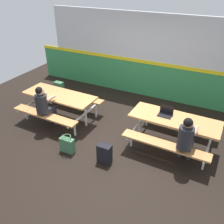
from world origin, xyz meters
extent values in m
cube|color=black|center=(0.00, 0.00, -0.01)|extent=(10.00, 10.00, 0.02)
cube|color=#338C4C|center=(0.00, 2.42, 0.55)|extent=(8.00, 0.12, 1.10)
cube|color=yellow|center=(0.00, 2.36, 1.15)|extent=(8.00, 0.03, 0.10)
cube|color=silver|center=(0.00, 2.42, 1.90)|extent=(6.72, 0.12, 1.40)
cube|color=tan|center=(-1.54, -0.04, 0.72)|extent=(2.03, 0.80, 0.04)
cube|color=tan|center=(-1.55, -0.68, 0.43)|extent=(1.91, 0.33, 0.04)
cube|color=tan|center=(-1.52, 0.59, 0.43)|extent=(1.91, 0.33, 0.04)
cube|color=white|center=(-2.36, -0.02, 0.35)|extent=(0.04, 0.04, 0.70)
cube|color=white|center=(-2.36, -0.02, 0.39)|extent=(0.08, 1.55, 0.04)
cube|color=white|center=(-2.37, -0.53, 0.21)|extent=(0.04, 0.04, 0.41)
cube|color=white|center=(-2.35, 0.49, 0.21)|extent=(0.04, 0.04, 0.41)
cube|color=white|center=(-0.72, -0.06, 0.35)|extent=(0.04, 0.04, 0.70)
cube|color=white|center=(-0.72, -0.06, 0.39)|extent=(0.08, 1.55, 0.04)
cube|color=white|center=(-0.73, -0.57, 0.21)|extent=(0.04, 0.04, 0.41)
cube|color=white|center=(-0.70, 0.44, 0.21)|extent=(0.04, 0.04, 0.41)
cube|color=tan|center=(1.54, 0.15, 0.72)|extent=(2.03, 0.80, 0.04)
cube|color=tan|center=(1.52, -0.49, 0.43)|extent=(1.91, 0.33, 0.04)
cube|color=tan|center=(1.55, 0.78, 0.43)|extent=(1.91, 0.33, 0.04)
cube|color=white|center=(0.72, 0.17, 0.35)|extent=(0.04, 0.04, 0.70)
cube|color=white|center=(0.72, 0.17, 0.39)|extent=(0.08, 1.55, 0.04)
cube|color=white|center=(0.70, -0.34, 0.21)|extent=(0.04, 0.04, 0.41)
cube|color=white|center=(0.73, 0.68, 0.21)|extent=(0.04, 0.04, 0.41)
cube|color=white|center=(2.36, 0.13, 0.35)|extent=(0.04, 0.04, 0.70)
cube|color=white|center=(2.36, 0.13, 0.39)|extent=(0.08, 1.55, 0.04)
cube|color=white|center=(2.35, -0.38, 0.21)|extent=(0.04, 0.04, 0.41)
cube|color=white|center=(2.37, 0.64, 0.21)|extent=(0.04, 0.04, 0.41)
cylinder|color=#2D2D38|center=(-1.68, -0.35, 0.23)|extent=(0.11, 0.11, 0.45)
cylinder|color=#2D2D38|center=(-1.50, -0.36, 0.23)|extent=(0.11, 0.11, 0.45)
cube|color=#2D2D38|center=(-1.59, -0.51, 0.51)|extent=(0.31, 0.39, 0.12)
cylinder|color=#26262B|center=(-1.60, -0.68, 0.75)|extent=(0.30, 0.30, 0.48)
cylinder|color=tan|center=(-1.73, -0.47, 0.85)|extent=(0.09, 0.30, 0.08)
cylinder|color=tan|center=(-1.45, -0.48, 0.85)|extent=(0.09, 0.30, 0.08)
sphere|color=tan|center=(-1.60, -0.66, 1.08)|extent=(0.20, 0.20, 0.20)
sphere|color=black|center=(-1.60, -0.69, 1.11)|extent=(0.18, 0.18, 0.18)
cylinder|color=#2D2D38|center=(1.83, -0.17, 0.23)|extent=(0.11, 0.11, 0.45)
cylinder|color=#2D2D38|center=(2.01, -0.18, 0.23)|extent=(0.11, 0.11, 0.45)
cube|color=#2D2D38|center=(1.91, -0.33, 0.51)|extent=(0.31, 0.39, 0.12)
cylinder|color=#26262B|center=(1.91, -0.50, 0.75)|extent=(0.30, 0.30, 0.48)
cylinder|color=tan|center=(1.77, -0.29, 0.85)|extent=(0.09, 0.30, 0.08)
cylinder|color=tan|center=(2.05, -0.30, 0.85)|extent=(0.09, 0.30, 0.08)
sphere|color=tan|center=(1.91, -0.48, 1.08)|extent=(0.20, 0.20, 0.20)
sphere|color=black|center=(1.91, -0.51, 1.11)|extent=(0.18, 0.18, 0.18)
cube|color=black|center=(1.30, 0.15, 0.75)|extent=(0.33, 0.23, 0.01)
cube|color=black|center=(1.31, 0.26, 0.86)|extent=(0.32, 0.02, 0.21)
cube|color=black|center=(0.40, -1.09, 0.22)|extent=(0.30, 0.18, 0.44)
cube|color=black|center=(0.40, -0.98, 0.15)|extent=(0.21, 0.04, 0.19)
cube|color=#3F724C|center=(-0.52, -1.17, 0.18)|extent=(0.34, 0.14, 0.36)
torus|color=#3F724C|center=(-0.52, -1.17, 0.42)|extent=(0.21, 0.21, 0.02)
cube|color=#3F724C|center=(-2.52, 1.16, 0.22)|extent=(0.30, 0.18, 0.44)
cube|color=#3F724C|center=(-2.52, 1.27, 0.15)|extent=(0.21, 0.04, 0.19)
camera|label=1|loc=(2.35, -4.62, 3.62)|focal=38.84mm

